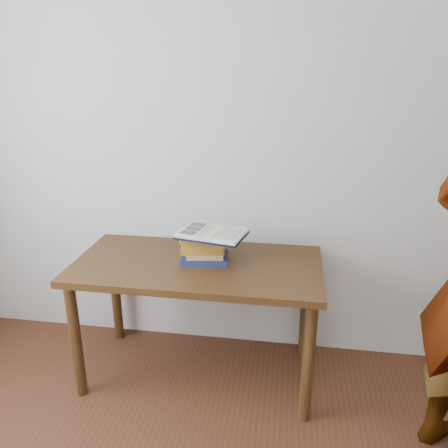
# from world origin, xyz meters

# --- Properties ---
(room_shell) EXTENTS (3.54, 3.54, 2.62)m
(room_shell) POSITION_xyz_m (-0.08, 0.01, 1.63)
(room_shell) COLOR beige
(room_shell) RESTS_ON ground
(desk) EXTENTS (1.35, 0.67, 0.72)m
(desk) POSITION_xyz_m (-0.04, 1.38, 0.62)
(desk) COLOR #422E10
(desk) RESTS_ON ground
(book_stack) EXTENTS (0.27, 0.20, 0.15)m
(book_stack) POSITION_xyz_m (0.00, 1.40, 0.80)
(book_stack) COLOR #171745
(book_stack) RESTS_ON desk
(open_book) EXTENTS (0.39, 0.31, 0.03)m
(open_book) POSITION_xyz_m (0.04, 1.40, 0.89)
(open_book) COLOR black
(open_book) RESTS_ON book_stack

